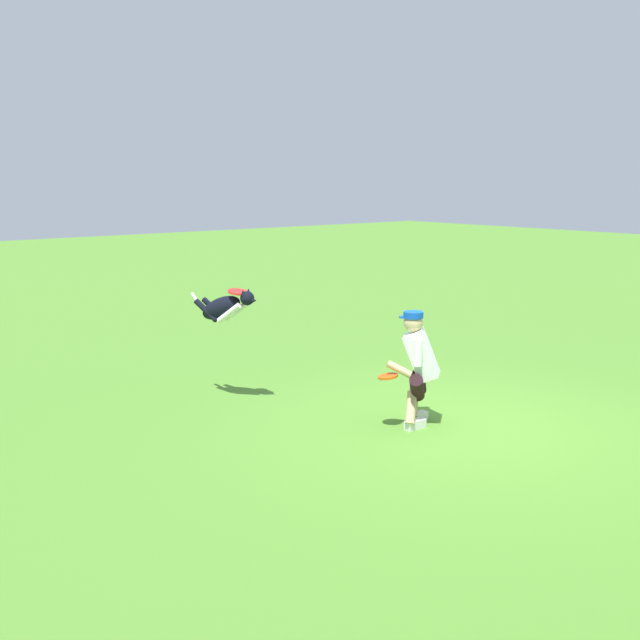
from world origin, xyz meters
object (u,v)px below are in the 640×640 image
(person, at_px, (418,365))
(frisbee_held, at_px, (388,376))
(dog, at_px, (225,307))
(frisbee_flying, at_px, (238,292))

(person, xyz_separation_m, frisbee_held, (0.38, -0.09, -0.09))
(person, distance_m, dog, 2.47)
(person, relative_size, dog, 1.35)
(person, relative_size, frisbee_held, 5.82)
(person, bearing_deg, dog, -9.43)
(frisbee_flying, bearing_deg, frisbee_held, 111.70)
(dog, relative_size, frisbee_flying, 3.96)
(dog, xyz_separation_m, frisbee_flying, (-0.06, 0.20, 0.21))
(person, relative_size, frisbee_flying, 5.33)
(dog, distance_m, frisbee_flying, 0.29)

